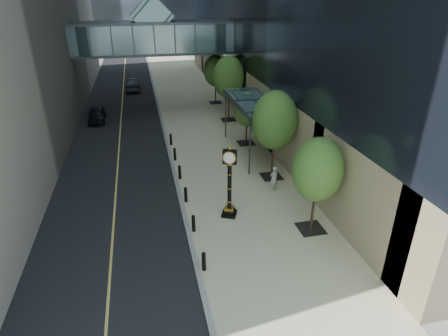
{
  "coord_description": "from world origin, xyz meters",
  "views": [
    {
      "loc": [
        -4.83,
        -12.62,
        11.94
      ],
      "look_at": [
        -0.59,
        6.06,
        2.77
      ],
      "focal_mm": 30.0,
      "sensor_mm": 36.0,
      "label": 1
    }
  ],
  "objects_px": {
    "pedestrian": "(274,178)",
    "car_far": "(133,84)",
    "car_near": "(97,115)",
    "street_clock": "(229,187)"
  },
  "relations": [
    {
      "from": "pedestrian",
      "to": "car_far",
      "type": "distance_m",
      "value": 30.93
    },
    {
      "from": "pedestrian",
      "to": "car_far",
      "type": "height_order",
      "value": "pedestrian"
    },
    {
      "from": "pedestrian",
      "to": "car_near",
      "type": "relative_size",
      "value": 0.43
    },
    {
      "from": "car_far",
      "to": "street_clock",
      "type": "bearing_deg",
      "value": 102.06
    },
    {
      "from": "pedestrian",
      "to": "car_far",
      "type": "bearing_deg",
      "value": -90.94
    },
    {
      "from": "car_far",
      "to": "car_near",
      "type": "bearing_deg",
      "value": 76.21
    },
    {
      "from": "pedestrian",
      "to": "car_near",
      "type": "height_order",
      "value": "pedestrian"
    },
    {
      "from": "street_clock",
      "to": "pedestrian",
      "type": "distance_m",
      "value": 4.28
    },
    {
      "from": "street_clock",
      "to": "car_far",
      "type": "distance_m",
      "value": 32.38
    },
    {
      "from": "pedestrian",
      "to": "car_near",
      "type": "xyz_separation_m",
      "value": [
        -12.33,
        17.46,
        -0.22
      ]
    }
  ]
}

